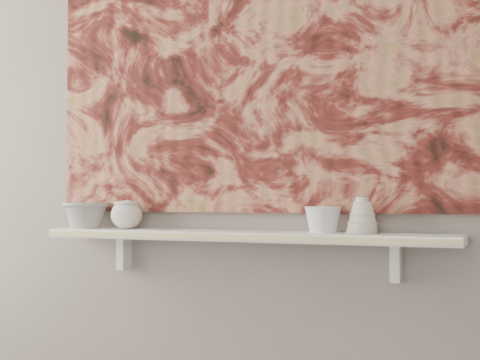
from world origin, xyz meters
The scene contains 11 objects.
wall_back centered at (0.00, 1.60, 1.35)m, with size 3.60×3.60×0.00m, color gray.
shelf centered at (0.00, 1.51, 0.92)m, with size 1.40×0.18×0.03m, color white.
shelf_stripe centered at (0.00, 1.41, 0.92)m, with size 1.40×0.01×0.02m, color beige.
bracket_left centered at (-0.49, 1.57, 0.84)m, with size 0.03×0.06×0.12m, color white.
bracket_right centered at (0.49, 1.57, 0.84)m, with size 0.03×0.06×0.12m, color white.
painting centered at (0.00, 1.59, 1.54)m, with size 1.50×0.03×1.10m, color maroon.
house_motif centered at (0.45, 1.57, 1.23)m, with size 0.09×0.00×0.08m, color black.
bowl_grey centered at (-0.61, 1.51, 0.98)m, with size 0.17×0.17×0.10m, color gray, non-canonical shape.
cup_cream centered at (-0.44, 1.51, 0.98)m, with size 0.11×0.11×0.10m, color silver, non-canonical shape.
bell_vessel centered at (0.40, 1.51, 0.99)m, with size 0.10×0.10×0.11m, color beige, non-canonical shape.
bowl_white centered at (0.28, 1.51, 0.97)m, with size 0.12×0.12×0.08m, color white, non-canonical shape.
Camera 1 is at (0.84, -0.52, 1.03)m, focal length 50.00 mm.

